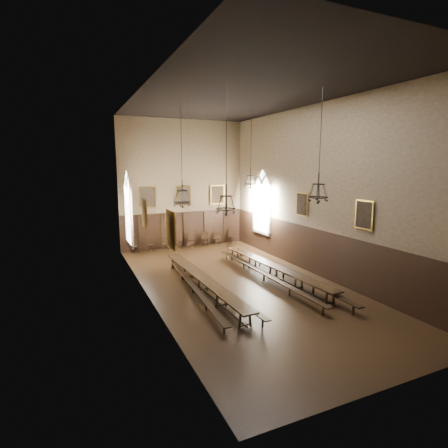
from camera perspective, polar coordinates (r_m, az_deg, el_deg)
floor at (r=17.69m, az=2.51°, el=-9.80°), size 9.00×18.00×0.02m
ceiling at (r=16.97m, az=2.75°, el=20.27°), size 9.00×18.00×0.02m
wall_back at (r=25.10m, az=-6.70°, el=6.44°), size 9.00×0.02×9.00m
wall_front at (r=9.63m, az=27.41°, el=0.31°), size 9.00×0.02×9.00m
wall_left at (r=15.27m, az=-12.73°, el=4.23°), size 0.02×18.00×9.00m
wall_right at (r=19.19m, az=14.80°, el=5.21°), size 0.02×18.00×9.00m
wainscot_panelling at (r=17.31m, az=2.54°, el=-5.87°), size 9.00×18.00×2.50m
table_left at (r=16.63m, az=-3.52°, el=-9.76°), size 0.86×9.18×0.71m
table_right at (r=18.67m, az=8.03°, el=-7.66°), size 1.20×9.13×0.71m
bench_left_outer at (r=16.45m, az=-5.13°, el=-10.37°), size 0.87×9.07×0.41m
bench_left_inner at (r=16.81m, az=-1.57°, el=-9.85°), size 0.55×9.35×0.42m
bench_right_inner at (r=18.14m, az=6.54°, el=-8.39°), size 0.38×9.81×0.44m
bench_right_outer at (r=18.68m, az=9.66°, el=-7.84°), size 0.33×10.74×0.48m
chair_0 at (r=24.40m, az=-14.29°, el=-3.95°), size 0.44×0.44×0.88m
chair_1 at (r=24.62m, az=-11.83°, el=-3.69°), size 0.45×0.45×0.93m
chair_2 at (r=24.87m, az=-9.51°, el=-3.52°), size 0.49×0.49×0.88m
chair_3 at (r=25.07m, az=-7.40°, el=-3.32°), size 0.50×0.50×0.94m
chair_4 at (r=25.36m, az=-5.34°, el=-3.07°), size 0.51×0.51×1.03m
chair_5 at (r=25.64m, az=-3.14°, el=-2.95°), size 0.54×0.54×0.97m
chair_6 at (r=26.07m, az=-1.17°, el=-2.75°), size 0.49×0.49×0.93m
chair_7 at (r=26.51m, az=1.28°, el=-2.47°), size 0.55×0.55×1.03m
chandelier_back_left at (r=18.65m, az=-6.81°, el=4.54°), size 0.94×0.94×5.24m
chandelier_back_right at (r=20.22m, az=4.36°, el=7.45°), size 0.76×0.76×4.35m
chandelier_front_left at (r=14.10m, az=0.37°, el=3.89°), size 0.81×0.81×5.03m
chandelier_front_right at (r=15.51m, az=15.12°, el=5.35°), size 0.86×0.86×4.65m
portrait_back_0 at (r=24.38m, az=-12.42°, el=4.30°), size 1.10×0.12×1.40m
portrait_back_1 at (r=25.03m, az=-6.57°, el=4.60°), size 1.10×0.12×1.40m
portrait_back_2 at (r=25.93m, az=-1.07°, el=4.83°), size 1.10×0.12×1.40m
portrait_left_0 at (r=16.36m, az=-12.88°, el=1.75°), size 0.12×1.00×1.30m
portrait_left_1 at (r=12.02m, az=-8.66°, el=-0.91°), size 0.12×1.00×1.30m
portrait_right_0 at (r=19.97m, az=12.62°, el=3.15°), size 0.12×1.00×1.30m
portrait_right_1 at (r=16.61m, az=21.89°, el=1.41°), size 0.12×1.00×1.30m
window_right at (r=23.76m, az=6.21°, el=3.61°), size 0.20×2.20×4.60m
window_left at (r=20.79m, az=-15.43°, el=2.45°), size 0.20×2.20×4.60m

